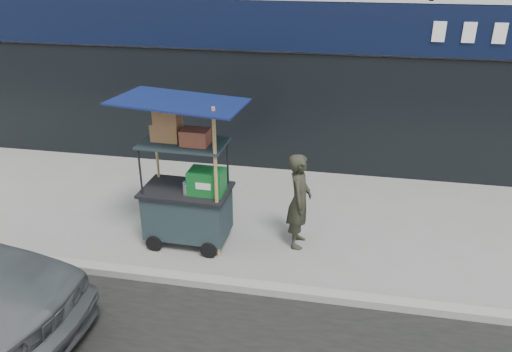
# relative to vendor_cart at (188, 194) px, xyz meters

# --- Properties ---
(ground) EXTENTS (80.00, 80.00, 0.00)m
(ground) POSITION_rel_vendor_cart_xyz_m (1.56, -0.85, -0.84)
(ground) COLOR slate
(ground) RESTS_ON ground
(curb) EXTENTS (80.00, 0.18, 0.12)m
(curb) POSITION_rel_vendor_cart_xyz_m (1.56, -1.05, -0.78)
(curb) COLOR gray
(curb) RESTS_ON ground
(vendor_cart) EXTENTS (1.80, 1.30, 2.39)m
(vendor_cart) POSITION_rel_vendor_cart_xyz_m (0.00, 0.00, 0.00)
(vendor_cart) COLOR black
(vendor_cart) RESTS_ON ground
(vendor_man) EXTENTS (0.37, 0.56, 1.52)m
(vendor_man) POSITION_rel_vendor_cart_xyz_m (1.68, 0.25, -0.08)
(vendor_man) COLOR #292A1F
(vendor_man) RESTS_ON ground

